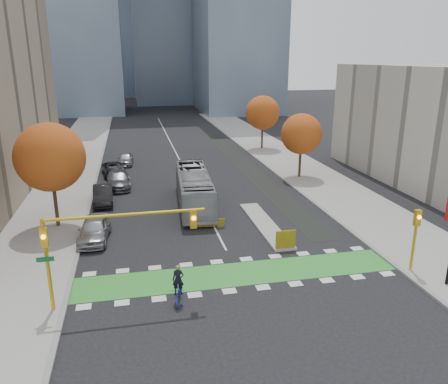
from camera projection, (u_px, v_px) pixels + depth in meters
name	position (u px, v px, depth m)	size (l,w,h in m)	color
ground	(245.00, 286.00, 25.50)	(300.00, 300.00, 0.00)	black
sidewalk_west	(54.00, 197.00, 41.48)	(7.00, 120.00, 0.15)	gray
sidewalk_east	(319.00, 181.00, 46.86)	(7.00, 120.00, 0.15)	gray
curb_west	(92.00, 195.00, 42.17)	(0.30, 120.00, 0.16)	gray
curb_east	(288.00, 183.00, 46.16)	(0.30, 120.00, 0.16)	gray
bike_crossing	(238.00, 274.00, 26.90)	(20.00, 3.00, 0.01)	green
centre_line	(175.00, 150.00, 62.87)	(0.15, 70.00, 0.01)	silver
bike_lane_paint	(242.00, 163.00, 55.03)	(2.50, 50.00, 0.01)	black
median_island	(265.00, 224.00, 34.69)	(1.60, 10.00, 0.16)	gray
hazard_board	(286.00, 239.00, 29.99)	(1.40, 0.12, 1.30)	yellow
tree_west	(50.00, 157.00, 32.66)	(5.20, 5.20, 8.22)	#332114
tree_east_near	(301.00, 134.00, 47.01)	(4.40, 4.40, 7.08)	#332114
tree_east_far	(263.00, 113.00, 61.95)	(4.80, 4.80, 7.65)	#332114
traffic_signal_west	(98.00, 237.00, 22.25)	(8.53, 0.56, 5.20)	#BF9914
traffic_signal_east	(416.00, 231.00, 26.31)	(0.35, 0.43, 4.10)	#BF9914
cyclist	(179.00, 290.00, 23.61)	(1.04, 2.02, 2.22)	navy
bus	(194.00, 189.00, 38.76)	(2.72, 11.63, 3.24)	#9A9EA1
parked_car_a	(94.00, 229.00, 31.66)	(2.03, 5.05, 1.72)	#9D9DA2
parked_car_b	(103.00, 195.00, 39.72)	(1.70, 4.88, 1.61)	black
parked_car_c	(119.00, 179.00, 44.65)	(2.29, 5.63, 1.63)	#535258
parked_car_d	(113.00, 169.00, 49.23)	(2.29, 4.98, 1.38)	black
parked_car_e	(126.00, 159.00, 54.16)	(1.72, 4.28, 1.46)	#949499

